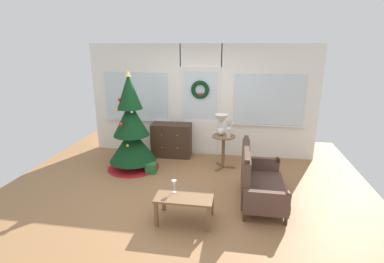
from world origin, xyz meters
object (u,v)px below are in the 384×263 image
at_px(flower_vase, 229,131).
at_px(gift_box, 151,168).
at_px(christmas_tree, 131,132).
at_px(settee_sofa, 257,180).
at_px(side_table, 223,145).
at_px(wine_glass, 174,184).
at_px(coffee_table, 185,199).
at_px(table_lamp, 221,122).
at_px(dresser_cabinet, 172,140).

bearing_deg(flower_vase, gift_box, -163.74).
distance_m(christmas_tree, settee_sofa, 2.73).
xyz_separation_m(side_table, gift_box, (-1.43, -0.51, -0.40)).
xyz_separation_m(side_table, wine_glass, (-0.61, -1.99, 0.06)).
bearing_deg(wine_glass, christmas_tree, 127.08).
relative_size(flower_vase, coffee_table, 0.42).
relative_size(table_lamp, flower_vase, 1.26).
bearing_deg(table_lamp, christmas_tree, -169.25).
relative_size(christmas_tree, coffee_table, 2.44).
xyz_separation_m(christmas_tree, coffee_table, (1.44, -1.74, -0.43)).
distance_m(flower_vase, coffee_table, 2.11).
bearing_deg(wine_glass, dresser_cabinet, 104.02).
xyz_separation_m(dresser_cabinet, table_lamp, (1.17, -0.46, 0.61)).
relative_size(settee_sofa, gift_box, 6.76).
relative_size(settee_sofa, table_lamp, 3.18).
bearing_deg(table_lamp, coffee_table, -100.36).
height_order(side_table, table_lamp, table_lamp).
height_order(dresser_cabinet, side_table, dresser_cabinet).
bearing_deg(christmas_tree, gift_box, -23.88).
distance_m(wine_glass, gift_box, 1.76).
distance_m(christmas_tree, coffee_table, 2.30).
xyz_separation_m(table_lamp, wine_glass, (-0.55, -2.03, -0.43)).
bearing_deg(side_table, table_lamp, 146.31).
distance_m(side_table, gift_box, 1.57).
relative_size(settee_sofa, flower_vase, 4.00).
bearing_deg(table_lamp, gift_box, -158.27).
height_order(christmas_tree, table_lamp, christmas_tree).
distance_m(side_table, coffee_table, 2.09).
relative_size(side_table, wine_glass, 3.66).
distance_m(settee_sofa, wine_glass, 1.44).
distance_m(dresser_cabinet, gift_box, 1.06).
bearing_deg(wine_glass, side_table, 72.98).
height_order(side_table, wine_glass, side_table).
bearing_deg(settee_sofa, flower_vase, 113.46).
xyz_separation_m(christmas_tree, side_table, (1.88, 0.31, -0.28)).
xyz_separation_m(wine_glass, gift_box, (-0.82, 1.49, -0.46)).
xyz_separation_m(table_lamp, gift_box, (-1.37, -0.55, -0.90)).
xyz_separation_m(settee_sofa, flower_vase, (-0.53, 1.23, 0.46)).
relative_size(christmas_tree, table_lamp, 4.66).
distance_m(coffee_table, gift_box, 1.84).
bearing_deg(side_table, settee_sofa, -63.83).
bearing_deg(flower_vase, dresser_cabinet, 157.22).
height_order(dresser_cabinet, coffee_table, dresser_cabinet).
relative_size(table_lamp, gift_box, 2.12).
bearing_deg(flower_vase, settee_sofa, -66.54).
bearing_deg(side_table, flower_vase, -30.96).
xyz_separation_m(settee_sofa, coffee_table, (-1.07, -0.76, -0.02)).
relative_size(table_lamp, wine_glass, 2.26).
height_order(dresser_cabinet, wine_glass, dresser_cabinet).
relative_size(christmas_tree, side_table, 2.87).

